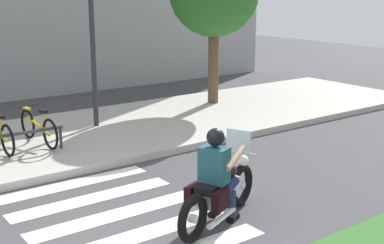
{
  "coord_description": "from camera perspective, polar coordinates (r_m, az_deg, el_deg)",
  "views": [
    {
      "loc": [
        -2.85,
        -5.89,
        3.35
      ],
      "look_at": [
        2.67,
        1.66,
        0.97
      ],
      "focal_mm": 49.48,
      "sensor_mm": 36.0,
      "label": 1
    }
  ],
  "objects": [
    {
      "name": "crosswalk_stripe_2",
      "position": [
        7.6,
        -5.32,
        -11.92
      ],
      "size": [
        2.8,
        0.4,
        0.01
      ],
      "primitive_type": "cube",
      "color": "white",
      "rests_on": "ground"
    },
    {
      "name": "crosswalk_stripe_3",
      "position": [
        8.24,
        -8.24,
        -9.86
      ],
      "size": [
        2.8,
        0.4,
        0.01
      ],
      "primitive_type": "cube",
      "color": "white",
      "rests_on": "ground"
    },
    {
      "name": "crosswalk_stripe_4",
      "position": [
        8.9,
        -10.69,
        -8.08
      ],
      "size": [
        2.8,
        0.4,
        0.01
      ],
      "primitive_type": "cube",
      "color": "white",
      "rests_on": "ground"
    },
    {
      "name": "crosswalk_stripe_5",
      "position": [
        9.58,
        -12.79,
        -6.54
      ],
      "size": [
        2.8,
        0.4,
        0.01
      ],
      "primitive_type": "cube",
      "color": "white",
      "rests_on": "ground"
    },
    {
      "name": "motorcycle",
      "position": [
        7.76,
        2.97,
        -7.54
      ],
      "size": [
        2.02,
        0.98,
        1.27
      ],
      "color": "black",
      "rests_on": "ground"
    },
    {
      "name": "rider",
      "position": [
        7.57,
        2.71,
        -5.11
      ],
      "size": [
        0.75,
        0.69,
        1.46
      ],
      "color": "#1E4C59",
      "rests_on": "ground"
    },
    {
      "name": "bicycle_3",
      "position": [
        11.53,
        -16.22,
        -0.59
      ],
      "size": [
        0.48,
        1.74,
        0.78
      ],
      "color": "black",
      "rests_on": "sidewalk"
    },
    {
      "name": "street_lamp",
      "position": [
        12.46,
        -10.8,
        11.68
      ],
      "size": [
        0.28,
        0.28,
        4.74
      ],
      "color": "#2D2D33",
      "rests_on": "ground"
    }
  ]
}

